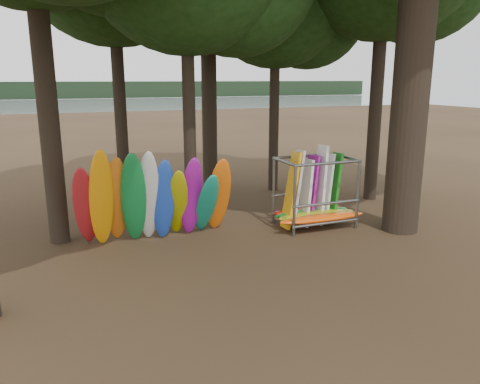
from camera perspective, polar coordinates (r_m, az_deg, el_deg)
name	(u,v)px	position (r m, az deg, el deg)	size (l,w,h in m)	color
ground	(280,248)	(13.66, 4.86, -6.88)	(120.00, 120.00, 0.00)	#47331E
lake	(98,112)	(71.84, -16.93, 9.31)	(160.00, 160.00, 0.00)	gray
far_shore	(79,90)	(121.62, -19.01, 11.67)	(160.00, 4.00, 4.00)	black
kayak_row	(154,200)	(13.95, -10.48, -0.95)	(4.77, 1.96, 3.13)	#AF1D23
storage_rack	(315,195)	(15.58, 9.08, -0.37)	(3.08, 1.57, 2.67)	slate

